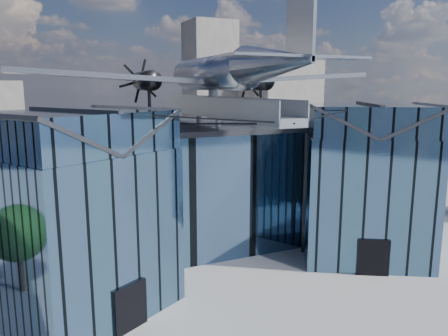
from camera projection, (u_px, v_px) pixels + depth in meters
name	position (u px, v px, depth m)	size (l,w,h in m)	color
ground_plane	(235.00, 271.00, 31.22)	(120.00, 120.00, 0.00)	gray
museum	(205.00, 180.00, 35.43)	(32.88, 24.50, 17.60)	#416485
bg_towers	(116.00, 105.00, 75.25)	(77.00, 24.50, 26.00)	gray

